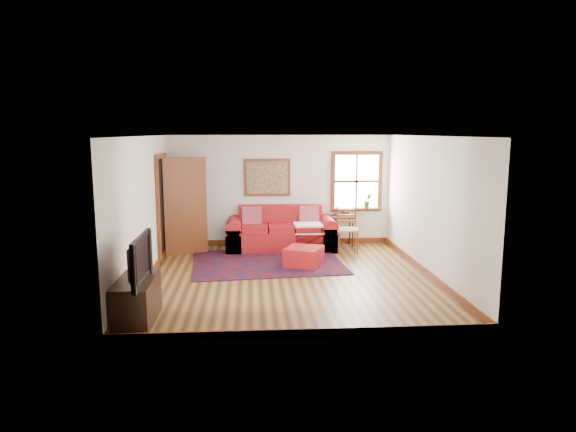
{
  "coord_description": "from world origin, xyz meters",
  "views": [
    {
      "loc": [
        -0.67,
        -8.85,
        2.57
      ],
      "look_at": [
        0.02,
        0.6,
        1.01
      ],
      "focal_mm": 32.0,
      "sensor_mm": 36.0,
      "label": 1
    }
  ],
  "objects": [
    {
      "name": "doorway",
      "position": [
        -2.21,
        1.78,
        1.07
      ],
      "size": [
        0.89,
        1.08,
        2.14
      ],
      "color": "black",
      "rests_on": "ground"
    },
    {
      "name": "ground",
      "position": [
        0.0,
        0.0,
        0.0
      ],
      "size": [
        5.5,
        5.5,
        0.0
      ],
      "primitive_type": "plane",
      "color": "#432812",
      "rests_on": "ground"
    },
    {
      "name": "candle_hurricane",
      "position": [
        -2.19,
        -1.57,
        0.68
      ],
      "size": [
        0.12,
        0.12,
        0.18
      ],
      "color": "silver",
      "rests_on": "media_cabinet"
    },
    {
      "name": "framed_artwork",
      "position": [
        -0.3,
        2.71,
        1.55
      ],
      "size": [
        1.05,
        0.07,
        0.85
      ],
      "color": "brown",
      "rests_on": "ground"
    },
    {
      "name": "room_envelope",
      "position": [
        0.0,
        0.02,
        1.65
      ],
      "size": [
        5.04,
        5.54,
        2.52
      ],
      "color": "silver",
      "rests_on": "ground"
    },
    {
      "name": "window",
      "position": [
        1.78,
        2.7,
        1.31
      ],
      "size": [
        1.18,
        0.2,
        1.38
      ],
      "color": "white",
      "rests_on": "ground"
    },
    {
      "name": "side_table",
      "position": [
        1.36,
        2.49,
        0.57
      ],
      "size": [
        0.58,
        0.43,
        0.69
      ],
      "color": "black",
      "rests_on": "ground"
    },
    {
      "name": "red_leather_sofa",
      "position": [
        -0.01,
        2.28,
        0.31
      ],
      "size": [
        2.4,
        0.99,
        0.94
      ],
      "color": "maroon",
      "rests_on": "ground"
    },
    {
      "name": "ladder_back_chair",
      "position": [
        1.4,
        1.96,
        0.53
      ],
      "size": [
        0.49,
        0.47,
        0.98
      ],
      "color": "tan",
      "rests_on": "ground"
    },
    {
      "name": "red_ottoman",
      "position": [
        0.34,
        0.76,
        0.18
      ],
      "size": [
        0.85,
        0.85,
        0.37
      ],
      "primitive_type": "cube",
      "rotation": [
        0.0,
        0.0,
        -0.42
      ],
      "color": "maroon",
      "rests_on": "ground"
    },
    {
      "name": "television",
      "position": [
        -2.22,
        -2.19,
        0.92
      ],
      "size": [
        0.15,
        1.11,
        0.64
      ],
      "primitive_type": "imported",
      "rotation": [
        0.0,
        0.0,
        1.57
      ],
      "color": "black",
      "rests_on": "media_cabinet"
    },
    {
      "name": "media_cabinet",
      "position": [
        -2.24,
        -2.01,
        0.3
      ],
      "size": [
        0.49,
        1.09,
        0.6
      ],
      "primitive_type": "cube",
      "color": "black",
      "rests_on": "ground"
    },
    {
      "name": "persian_rug",
      "position": [
        -0.36,
        1.08,
        0.01
      ],
      "size": [
        3.11,
        2.58,
        0.02
      ],
      "primitive_type": "cube",
      "rotation": [
        0.0,
        0.0,
        0.09
      ],
      "color": "#4F0B10",
      "rests_on": "ground"
    }
  ]
}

